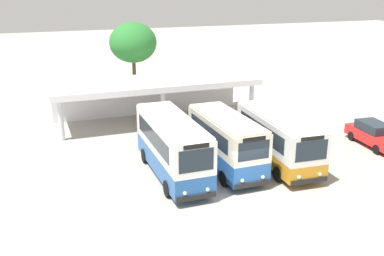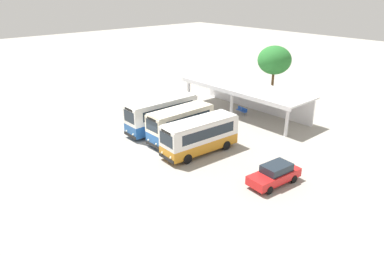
{
  "view_description": "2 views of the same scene",
  "coord_description": "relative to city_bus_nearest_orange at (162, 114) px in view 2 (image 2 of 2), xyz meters",
  "views": [
    {
      "loc": [
        -10.07,
        -17.82,
        10.75
      ],
      "look_at": [
        -1.48,
        5.19,
        2.6
      ],
      "focal_mm": 40.98,
      "sensor_mm": 36.0,
      "label": 1
    },
    {
      "loc": [
        25.8,
        -16.51,
        14.44
      ],
      "look_at": [
        0.95,
        5.44,
        1.22
      ],
      "focal_mm": 33.56,
      "sensor_mm": 36.0,
      "label": 2
    }
  ],
  "objects": [
    {
      "name": "ground_plane",
      "position": [
        2.91,
        -4.63,
        -1.91
      ],
      "size": [
        180.0,
        180.0,
        0.0
      ],
      "primitive_type": "plane",
      "color": "#A39E93"
    },
    {
      "name": "city_bus_nearest_orange",
      "position": [
        0.0,
        0.0,
        0.0
      ],
      "size": [
        2.4,
        8.1,
        3.46
      ],
      "color": "black",
      "rests_on": "ground"
    },
    {
      "name": "city_bus_second_in_row",
      "position": [
        3.3,
        -0.2,
        -0.08
      ],
      "size": [
        2.35,
        7.02,
        3.31
      ],
      "color": "black",
      "rests_on": "ground"
    },
    {
      "name": "city_bus_middle_cream",
      "position": [
        6.6,
        -0.66,
        -0.13
      ],
      "size": [
        2.77,
        7.64,
        3.21
      ],
      "color": "black",
      "rests_on": "ground"
    },
    {
      "name": "parked_car_flank",
      "position": [
        14.61,
        -0.13,
        -1.08
      ],
      "size": [
        2.14,
        4.6,
        1.62
      ],
      "color": "black",
      "rests_on": "ground"
    },
    {
      "name": "terminal_canopy",
      "position": [
        2.05,
        11.3,
        0.73
      ],
      "size": [
        16.44,
        5.28,
        3.4
      ],
      "color": "silver",
      "rests_on": "ground"
    },
    {
      "name": "waiting_chair_end_by_column",
      "position": [
        1.62,
        10.35,
        -1.38
      ],
      "size": [
        0.44,
        0.44,
        0.86
      ],
      "color": "slate",
      "rests_on": "ground"
    },
    {
      "name": "waiting_chair_second_from_end",
      "position": [
        2.17,
        10.32,
        -1.38
      ],
      "size": [
        0.44,
        0.44,
        0.86
      ],
      "color": "slate",
      "rests_on": "ground"
    },
    {
      "name": "waiting_chair_middle_seat",
      "position": [
        2.73,
        10.23,
        -1.38
      ],
      "size": [
        0.44,
        0.44,
        0.86
      ],
      "color": "slate",
      "rests_on": "ground"
    },
    {
      "name": "roadside_tree_behind_canopy",
      "position": [
        1.75,
        16.57,
        3.74
      ],
      "size": [
        4.23,
        4.23,
        7.46
      ],
      "color": "brown",
      "rests_on": "ground"
    }
  ]
}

